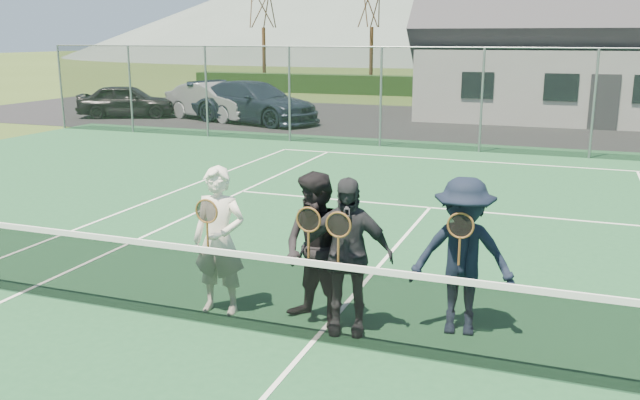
% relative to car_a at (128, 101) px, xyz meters
% --- Properties ---
extents(ground, '(220.00, 220.00, 0.00)m').
position_rel_car_a_xyz_m(ground, '(15.00, 2.62, -0.69)').
color(ground, '#354B1B').
rests_on(ground, ground).
extents(court_surface, '(30.00, 30.00, 0.02)m').
position_rel_car_a_xyz_m(court_surface, '(15.00, -17.38, -0.68)').
color(court_surface, '#1C4C2B').
rests_on(court_surface, ground).
extents(tarmac_carpark, '(40.00, 12.00, 0.01)m').
position_rel_car_a_xyz_m(tarmac_carpark, '(11.00, 2.62, -0.68)').
color(tarmac_carpark, black).
rests_on(tarmac_carpark, ground).
extents(hedge_row, '(40.00, 1.20, 1.10)m').
position_rel_car_a_xyz_m(hedge_row, '(15.00, 14.62, -0.14)').
color(hedge_row, black).
rests_on(hedge_row, ground).
extents(car_a, '(4.35, 3.06, 1.38)m').
position_rel_car_a_xyz_m(car_a, '(0.00, 0.00, 0.00)').
color(car_a, black).
rests_on(car_a, ground).
extents(car_b, '(4.78, 3.01, 1.49)m').
position_rel_car_a_xyz_m(car_b, '(3.81, 0.54, 0.06)').
color(car_b, gray).
rests_on(car_b, ground).
extents(car_c, '(5.95, 3.71, 1.61)m').
position_rel_car_a_xyz_m(car_c, '(5.78, 0.15, 0.12)').
color(car_c, '#1A2334').
rests_on(car_c, ground).
extents(court_markings, '(11.03, 23.83, 0.01)m').
position_rel_car_a_xyz_m(court_markings, '(15.00, -17.38, -0.66)').
color(court_markings, white).
rests_on(court_markings, court_surface).
extents(tennis_net, '(11.68, 0.08, 1.10)m').
position_rel_car_a_xyz_m(tennis_net, '(15.00, -17.38, -0.15)').
color(tennis_net, slate).
rests_on(tennis_net, ground).
extents(perimeter_fence, '(30.07, 0.07, 3.02)m').
position_rel_car_a_xyz_m(perimeter_fence, '(15.00, -3.88, 0.84)').
color(perimeter_fence, slate).
rests_on(perimeter_fence, ground).
extents(clubhouse, '(15.60, 8.20, 7.70)m').
position_rel_car_a_xyz_m(clubhouse, '(19.00, 6.62, 3.30)').
color(clubhouse, silver).
rests_on(clubhouse, ground).
extents(player_a, '(0.69, 0.52, 1.80)m').
position_rel_car_a_xyz_m(player_a, '(13.63, -16.97, 0.23)').
color(player_a, white).
rests_on(player_a, court_surface).
extents(player_b, '(1.05, 0.93, 1.80)m').
position_rel_car_a_xyz_m(player_b, '(14.86, -16.90, 0.23)').
color(player_b, black).
rests_on(player_b, court_surface).
extents(player_c, '(1.12, 0.64, 1.80)m').
position_rel_car_a_xyz_m(player_c, '(15.24, -16.98, 0.23)').
color(player_c, '#25262A').
rests_on(player_c, court_surface).
extents(player_d, '(1.24, 0.81, 1.80)m').
position_rel_car_a_xyz_m(player_d, '(16.46, -16.56, 0.23)').
color(player_d, black).
rests_on(player_d, court_surface).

